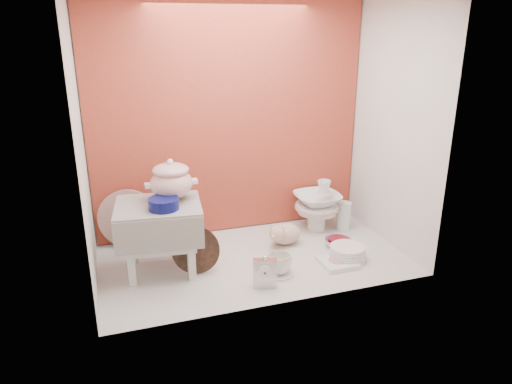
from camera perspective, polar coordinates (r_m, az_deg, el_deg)
ground at (r=2.89m, az=-0.26°, el=-8.06°), size 1.80×1.80×0.00m
niche_shell at (r=2.77m, az=-1.46°, el=11.04°), size 1.86×1.03×1.53m
step_stool at (r=2.73m, az=-11.40°, el=-5.44°), size 0.51×0.45×0.41m
soup_tureen at (r=2.67m, az=-10.14°, el=1.52°), size 0.28×0.28×0.24m
cobalt_bowl at (r=2.57m, az=-11.01°, el=-1.39°), size 0.21×0.21×0.06m
floral_platter at (r=3.08m, az=-15.07°, el=-3.10°), size 0.38×0.13×0.38m
blue_white_vase at (r=3.07m, az=-11.57°, el=-4.18°), size 0.25×0.25×0.25m
lacquer_tray at (r=2.71m, az=-7.26°, el=-6.93°), size 0.28×0.15×0.27m
mantel_clock at (r=2.56m, az=1.08°, el=-9.53°), size 0.13×0.08×0.18m
plush_pig at (r=3.05m, az=3.56°, el=-4.99°), size 0.28×0.22×0.15m
teacup_saucer at (r=2.73m, az=2.81°, el=-9.70°), size 0.21×0.21×0.01m
gold_rim_teacup at (r=2.70m, az=2.83°, el=-8.59°), size 0.18×0.18×0.11m
lattice_dish at (r=2.86m, az=9.76°, el=-8.31°), size 0.20×0.20×0.03m
dinner_plate_stack at (r=2.91m, az=10.88°, el=-7.18°), size 0.27×0.27×0.09m
crystal_bowl at (r=3.07m, az=9.83°, el=-6.05°), size 0.22×0.22×0.05m
clear_glass_vase at (r=3.32m, az=10.47°, el=-2.81°), size 0.11×0.11×0.19m
porcelain_tower at (r=3.26m, az=7.33°, el=-1.57°), size 0.31×0.31×0.35m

